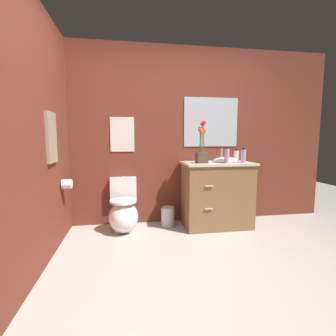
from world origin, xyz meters
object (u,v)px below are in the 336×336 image
(soap_bottle, at_px, (243,156))
(trash_bin, at_px, (168,216))
(hanging_towel, at_px, (51,138))
(flower_vase, at_px, (202,148))
(toilet_paper_roll, at_px, (67,184))
(wall_mirror, at_px, (211,122))
(hand_wash_bottle, at_px, (227,156))
(toilet, at_px, (124,212))
(wall_poster, at_px, (122,134))
(vanity_cabinet, at_px, (217,194))
(lotion_bottle, at_px, (236,156))

(soap_bottle, relative_size, trash_bin, 0.72)
(trash_bin, distance_m, hanging_towel, 1.79)
(flower_vase, relative_size, toilet_paper_roll, 5.02)
(soap_bottle, bearing_deg, wall_mirror, 130.86)
(hand_wash_bottle, xyz_separation_m, toilet_paper_roll, (-1.99, -0.03, -0.31))
(toilet, distance_m, hanging_towel, 1.31)
(wall_poster, xyz_separation_m, wall_mirror, (1.27, 0.00, 0.18))
(flower_vase, bearing_deg, hanging_towel, -166.73)
(hand_wash_bottle, bearing_deg, trash_bin, 162.39)
(trash_bin, height_order, wall_mirror, wall_mirror)
(soap_bottle, height_order, wall_mirror, wall_mirror)
(wall_mirror, bearing_deg, trash_bin, -163.20)
(vanity_cabinet, xyz_separation_m, wall_mirror, (-0.00, 0.29, 0.99))
(hanging_towel, bearing_deg, flower_vase, 13.27)
(toilet, bearing_deg, hand_wash_bottle, -7.24)
(soap_bottle, bearing_deg, hanging_towel, -170.29)
(wall_poster, distance_m, toilet_paper_roll, 0.99)
(wall_mirror, xyz_separation_m, toilet_paper_roll, (-1.92, -0.46, -0.77))
(trash_bin, bearing_deg, soap_bottle, -10.23)
(toilet_paper_roll, bearing_deg, soap_bottle, 2.06)
(wall_poster, bearing_deg, flower_vase, -19.81)
(soap_bottle, height_order, wall_poster, wall_poster)
(hand_wash_bottle, xyz_separation_m, wall_poster, (-1.35, 0.44, 0.28))
(hand_wash_bottle, xyz_separation_m, trash_bin, (-0.74, 0.24, -0.86))
(flower_vase, bearing_deg, wall_poster, 160.19)
(hand_wash_bottle, height_order, wall_mirror, wall_mirror)
(trash_bin, height_order, wall_poster, wall_poster)
(lotion_bottle, relative_size, wall_poster, 0.37)
(flower_vase, xyz_separation_m, wall_poster, (-1.03, 0.37, 0.18))
(soap_bottle, distance_m, trash_bin, 1.32)
(soap_bottle, bearing_deg, flower_vase, 178.70)
(vanity_cabinet, bearing_deg, toilet, 178.81)
(flower_vase, bearing_deg, trash_bin, 158.46)
(wall_mirror, relative_size, hanging_towel, 1.54)
(flower_vase, height_order, wall_mirror, wall_mirror)
(vanity_cabinet, height_order, lotion_bottle, vanity_cabinet)
(flower_vase, relative_size, hand_wash_bottle, 2.59)
(vanity_cabinet, distance_m, lotion_bottle, 0.61)
(wall_poster, bearing_deg, wall_mirror, 0.00)
(vanity_cabinet, bearing_deg, lotion_bottle, 17.33)
(hanging_towel, bearing_deg, trash_bin, 23.82)
(toilet_paper_roll, bearing_deg, hanging_towel, -99.95)
(flower_vase, height_order, trash_bin, flower_vase)
(flower_vase, xyz_separation_m, lotion_bottle, (0.56, 0.17, -0.11))
(vanity_cabinet, relative_size, trash_bin, 3.95)
(wall_mirror, bearing_deg, hanging_towel, -158.49)
(soap_bottle, xyz_separation_m, wall_poster, (-1.60, 0.38, 0.29))
(toilet, distance_m, trash_bin, 0.61)
(toilet_paper_roll, bearing_deg, trash_bin, 11.84)
(vanity_cabinet, bearing_deg, hanging_towel, -166.25)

